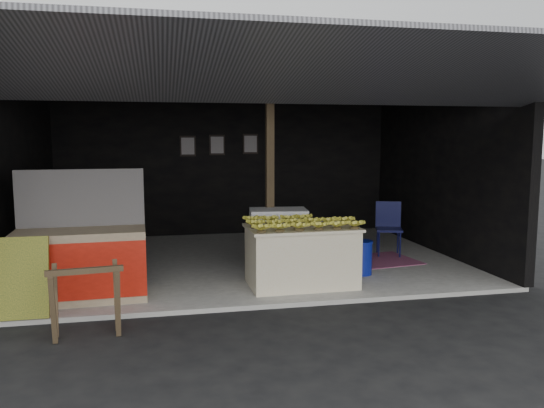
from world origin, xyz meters
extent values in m
plane|color=black|center=(0.00, 0.00, 0.00)|extent=(80.00, 80.00, 0.00)
cube|color=gray|center=(0.00, 2.50, 0.03)|extent=(7.00, 5.00, 0.06)
cube|color=black|center=(0.00, 5.00, 1.51)|extent=(7.00, 0.15, 2.90)
cube|color=black|center=(-3.50, 2.50, 1.51)|extent=(0.15, 5.00, 2.90)
cube|color=black|center=(3.50, 2.50, 1.51)|extent=(0.15, 5.00, 2.90)
cube|color=#232326|center=(0.00, 2.50, 2.96)|extent=(7.20, 5.20, 0.12)
cube|color=#232326|center=(0.00, -0.95, 2.73)|extent=(7.40, 2.47, 0.48)
cube|color=#493924|center=(0.30, 1.90, 1.49)|extent=(0.12, 0.12, 2.85)
cube|color=beige|center=(0.51, 0.75, 0.45)|extent=(1.44, 0.88, 0.78)
cube|color=beige|center=(0.51, 0.75, 0.86)|extent=(1.50, 0.94, 0.04)
cube|color=white|center=(0.37, 1.61, 0.53)|extent=(0.91, 0.66, 0.95)
cube|color=navy|center=(0.37, 1.32, 0.58)|extent=(0.66, 0.09, 0.28)
cube|color=#B21414|center=(0.37, 1.32, 0.25)|extent=(0.42, 0.07, 0.09)
cube|color=#998466|center=(-2.35, 0.68, 0.50)|extent=(1.60, 0.75, 0.88)
cube|color=#B9190C|center=(-2.35, 0.33, 0.50)|extent=(1.57, 0.08, 0.69)
cube|color=white|center=(-2.35, 0.32, 0.50)|extent=(0.53, 0.03, 0.18)
cube|color=navy|center=(-2.35, 0.97, 1.31)|extent=(1.57, 0.11, 0.74)
cube|color=black|center=(-2.92, 0.09, 0.52)|extent=(0.61, 0.22, 0.91)
cube|color=#493924|center=(-2.42, -0.75, 0.38)|extent=(0.08, 0.29, 0.75)
cube|color=#493924|center=(-1.81, -0.67, 0.38)|extent=(0.08, 0.29, 0.75)
cube|color=#493924|center=(-2.47, -0.38, 0.38)|extent=(0.08, 0.29, 0.75)
cube|color=#493924|center=(-1.86, -0.31, 0.38)|extent=(0.08, 0.29, 0.75)
cube|color=#493924|center=(-2.14, -0.53, 0.72)|extent=(0.77, 0.15, 0.06)
cylinder|color=navy|center=(1.53, 1.15, 0.30)|extent=(0.32, 0.32, 0.47)
cylinder|color=#090B36|center=(2.24, 2.14, 0.29)|extent=(0.03, 0.03, 0.45)
cylinder|color=#090B36|center=(2.57, 2.02, 0.29)|extent=(0.03, 0.03, 0.45)
cylinder|color=#090B36|center=(2.35, 2.47, 0.29)|extent=(0.03, 0.03, 0.45)
cylinder|color=#090B36|center=(2.68, 2.36, 0.29)|extent=(0.03, 0.03, 0.45)
cube|color=#090B36|center=(2.46, 2.25, 0.51)|extent=(0.55, 0.55, 0.04)
cube|color=#090B36|center=(2.52, 2.43, 0.74)|extent=(0.42, 0.18, 0.46)
cube|color=#781A4C|center=(1.98, 1.89, 0.07)|extent=(1.63, 1.20, 0.01)
cube|color=black|center=(-0.80, 4.90, 1.91)|extent=(0.32, 0.03, 0.42)
cube|color=#4C4C59|center=(-0.80, 4.88, 1.91)|extent=(0.26, 0.02, 0.34)
cube|color=black|center=(-0.20, 4.90, 1.93)|extent=(0.32, 0.03, 0.42)
cube|color=#4C4C59|center=(-0.20, 4.88, 1.93)|extent=(0.26, 0.02, 0.34)
cube|color=black|center=(0.50, 4.90, 1.95)|extent=(0.32, 0.03, 0.42)
cube|color=#4C4C59|center=(0.50, 4.88, 1.95)|extent=(0.26, 0.02, 0.34)
camera|label=1|loc=(-1.34, -6.12, 2.07)|focal=35.00mm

